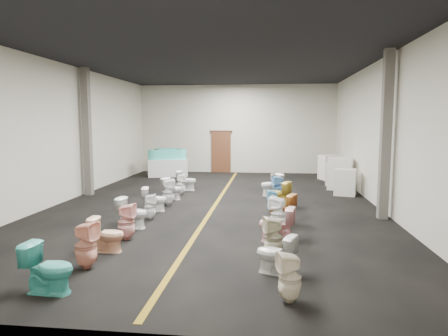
{
  "coord_description": "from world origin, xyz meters",
  "views": [
    {
      "loc": [
        1.67,
        -12.54,
        2.61
      ],
      "look_at": [
        0.14,
        1.0,
        1.03
      ],
      "focal_mm": 32.0,
      "sensor_mm": 36.0,
      "label": 1
    }
  ],
  "objects": [
    {
      "name": "toilet_left_9",
      "position": [
        -1.47,
        1.34,
        0.38
      ],
      "size": [
        0.37,
        0.36,
        0.75
      ],
      "primitive_type": "imported",
      "rotation": [
        0.0,
        0.0,
        1.64
      ],
      "color": "white",
      "rests_on": "floor"
    },
    {
      "name": "wall_right",
      "position": [
        5.0,
        0.0,
        2.25
      ],
      "size": [
        0.0,
        16.0,
        16.0
      ],
      "primitive_type": "plane",
      "rotation": [
        1.57,
        0.0,
        -1.57
      ],
      "color": "#BCB6A0",
      "rests_on": "ground"
    },
    {
      "name": "toilet_right_3",
      "position": [
        1.85,
        -4.0,
        0.39
      ],
      "size": [
        0.84,
        0.58,
        0.79
      ],
      "primitive_type": "imported",
      "rotation": [
        0.0,
        0.0,
        -1.76
      ],
      "color": "#E7A3A6",
      "rests_on": "floor"
    },
    {
      "name": "toilet_right_8",
      "position": [
        1.99,
        0.67,
        0.42
      ],
      "size": [
        0.48,
        0.48,
        0.84
      ],
      "primitive_type": "imported",
      "rotation": [
        0.0,
        0.0,
        -1.26
      ],
      "color": "#71AEDD",
      "rests_on": "floor"
    },
    {
      "name": "toilet_right_0",
      "position": [
        1.99,
        -6.92,
        0.37
      ],
      "size": [
        0.42,
        0.42,
        0.74
      ],
      "primitive_type": "imported",
      "rotation": [
        0.0,
        0.0,
        -1.28
      ],
      "color": "beige",
      "rests_on": "floor"
    },
    {
      "name": "wall_left",
      "position": [
        -5.0,
        0.0,
        2.25
      ],
      "size": [
        0.0,
        16.0,
        16.0
      ],
      "primitive_type": "plane",
      "rotation": [
        1.57,
        0.0,
        1.57
      ],
      "color": "#BCB6A0",
      "rests_on": "ground"
    },
    {
      "name": "floor",
      "position": [
        0.0,
        0.0,
        0.0
      ],
      "size": [
        16.0,
        16.0,
        0.0
      ],
      "primitive_type": "plane",
      "color": "black",
      "rests_on": "ground"
    },
    {
      "name": "column_right",
      "position": [
        4.75,
        -1.5,
        2.25
      ],
      "size": [
        0.25,
        0.25,
        4.5
      ],
      "primitive_type": "cube",
      "color": "#59544C",
      "rests_on": "floor"
    },
    {
      "name": "toilet_left_6",
      "position": [
        -1.65,
        -1.34,
        0.36
      ],
      "size": [
        0.75,
        0.49,
        0.71
      ],
      "primitive_type": "imported",
      "rotation": [
        0.0,
        0.0,
        1.7
      ],
      "color": "white",
      "rests_on": "floor"
    },
    {
      "name": "ceiling",
      "position": [
        0.0,
        0.0,
        4.5
      ],
      "size": [
        16.0,
        16.0,
        0.0
      ],
      "primitive_type": "plane",
      "rotation": [
        3.14,
        0.0,
        0.0
      ],
      "color": "black",
      "rests_on": "ground"
    },
    {
      "name": "toilet_left_3",
      "position": [
        -1.45,
        -4.21,
        0.41
      ],
      "size": [
        0.38,
        0.38,
        0.82
      ],
      "primitive_type": "imported",
      "rotation": [
        0.0,
        0.0,
        1.59
      ],
      "color": "#EFABA4",
      "rests_on": "floor"
    },
    {
      "name": "wall_back",
      "position": [
        0.0,
        8.0,
        2.25
      ],
      "size": [
        10.0,
        0.0,
        10.0
      ],
      "primitive_type": "plane",
      "rotation": [
        1.57,
        0.0,
        0.0
      ],
      "color": "#BCB6A0",
      "rests_on": "ground"
    },
    {
      "name": "back_door",
      "position": [
        -0.8,
        7.94,
        1.05
      ],
      "size": [
        1.0,
        0.1,
        2.1
      ],
      "primitive_type": "cube",
      "color": "#562D19",
      "rests_on": "floor"
    },
    {
      "name": "toilet_right_9",
      "position": [
        1.78,
        1.57,
        0.39
      ],
      "size": [
        0.88,
        0.69,
        0.78
      ],
      "primitive_type": "imported",
      "rotation": [
        0.0,
        0.0,
        -1.19
      ],
      "color": "white",
      "rests_on": "floor"
    },
    {
      "name": "toilet_right_10",
      "position": [
        1.92,
        2.48,
        0.35
      ],
      "size": [
        0.36,
        0.35,
        0.69
      ],
      "primitive_type": "imported",
      "rotation": [
        0.0,
        0.0,
        -1.43
      ],
      "color": "beige",
      "rests_on": "floor"
    },
    {
      "name": "toilet_left_2",
      "position": [
        -1.55,
        -5.04,
        0.35
      ],
      "size": [
        0.71,
        0.42,
        0.71
      ],
      "primitive_type": "imported",
      "rotation": [
        0.0,
        0.0,
        1.6
      ],
      "color": "#FBBD97",
      "rests_on": "floor"
    },
    {
      "name": "toilet_left_10",
      "position": [
        -1.46,
        2.3,
        0.38
      ],
      "size": [
        0.75,
        0.44,
        0.76
      ],
      "primitive_type": "imported",
      "rotation": [
        0.0,
        0.0,
        1.59
      ],
      "color": "white",
      "rests_on": "floor"
    },
    {
      "name": "toilet_right_7",
      "position": [
        1.94,
        -0.3,
        0.4
      ],
      "size": [
        0.9,
        0.73,
        0.8
      ],
      "primitive_type": "imported",
      "rotation": [
        0.0,
        0.0,
        -2.0
      ],
      "color": "gold",
      "rests_on": "floor"
    },
    {
      "name": "door_frame",
      "position": [
        -0.8,
        7.95,
        2.12
      ],
      "size": [
        1.15,
        0.08,
        0.1
      ],
      "primitive_type": "cube",
      "color": "#331C11",
      "rests_on": "back_door"
    },
    {
      "name": "toilet_left_0",
      "position": [
        -1.65,
        -7.01,
        0.39
      ],
      "size": [
        0.79,
        0.48,
        0.78
      ],
      "primitive_type": "imported",
      "rotation": [
        0.0,
        0.0,
        1.51
      ],
      "color": "teal",
      "rests_on": "floor"
    },
    {
      "name": "toilet_left_8",
      "position": [
        -1.58,
        0.54,
        0.36
      ],
      "size": [
        0.8,
        0.63,
        0.72
      ],
      "primitive_type": "imported",
      "rotation": [
        0.0,
        0.0,
        1.2
      ],
      "color": "silver",
      "rests_on": "floor"
    },
    {
      "name": "aisle_stripe",
      "position": [
        0.0,
        0.0,
        0.0
      ],
      "size": [
        0.12,
        15.6,
        0.01
      ],
      "primitive_type": "cube",
      "color": "#866513",
      "rests_on": "floor"
    },
    {
      "name": "toilet_left_7",
      "position": [
        -1.45,
        -0.51,
        0.42
      ],
      "size": [
        0.5,
        0.5,
        0.84
      ],
      "primitive_type": "imported",
      "rotation": [
        0.0,
        0.0,
        1.96
      ],
      "color": "white",
      "rests_on": "floor"
    },
    {
      "name": "toilet_right_6",
      "position": [
        1.79,
        -1.31,
        0.35
      ],
      "size": [
        0.36,
        0.35,
        0.69
      ],
      "primitive_type": "imported",
      "rotation": [
        0.0,
        0.0,
        -1.43
      ],
      "color": "#72BFE3",
      "rests_on": "floor"
    },
    {
      "name": "appliance_crate_b",
      "position": [
        4.4,
        3.3,
        0.61
      ],
      "size": [
        1.02,
        1.02,
        1.22
      ],
      "primitive_type": "cube",
      "rotation": [
        0.0,
        0.0,
        -0.16
      ],
      "color": "silver",
      "rests_on": "floor"
    },
    {
      "name": "toilet_right_2",
      "position": [
        1.78,
        -5.03,
        0.41
      ],
      "size": [
        0.45,
        0.45,
        0.81
      ],
      "primitive_type": "imported",
      "rotation": [
        0.0,
        0.0,
        -1.31
      ],
      "color": "beige",
      "rests_on": "floor"
    },
    {
      "name": "toilet_right_1",
      "position": [
        1.8,
        -5.85,
        0.35
      ],
      "size": [
        0.79,
        0.63,
        0.7
      ],
      "primitive_type": "imported",
      "rotation": [
        0.0,
        0.0,
        -1.96
      ],
      "color": "silver",
      "rests_on": "floor"
    },
    {
      "name": "toilet_left_4",
      "position": [
        -1.66,
        -3.22,
        0.38
      ],
      "size": [
        0.78,
        0.48,
        0.76
      ],
      "primitive_type": "imported",
      "rotation": [
        0.0,
        0.0,
        1.49
      ],
      "color": "white",
      "rests_on": "floor"
    },
    {
      "name": "toilet_right_5",
      "position": [
        2.0,
        -2.21,
        0.38
      ],
      "size": [
        0.85,
        0.68,
        0.76
      ],
      "primitive_type": "imported",
      "rotation": [
        0.0,
        0.0,
        -1.96
      ],
      "color": "orange",
      "rests_on": "floor"
    },
    {
      "name": "wall_front",
      "position": [
        0.0,
        -8.0,
        2.25
      ],
      "size": [
        10.0,
        0.0,
        10.0
      ],
      "primitive_type": "plane",
      "rotation": [
        -1.57,
        0.0,
        0.0
      ],
      "color": "#BCB6A0",
      "rests_on": "ground"
    },
    {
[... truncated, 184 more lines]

